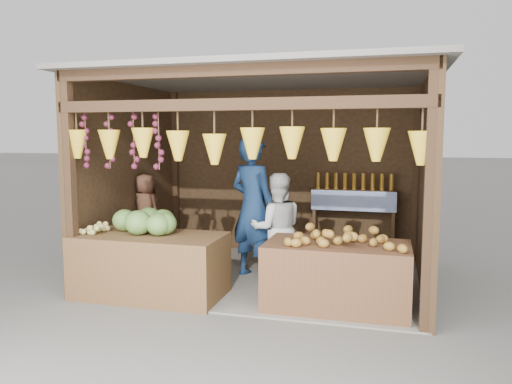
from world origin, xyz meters
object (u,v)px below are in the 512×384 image
counter_right (337,276)px  woman_standing (277,228)px  counter_left (150,265)px  man_standing (253,208)px  vendor_seated (146,209)px

counter_right → woman_standing: 1.19m
counter_left → counter_right: size_ratio=1.12×
man_standing → vendor_seated: (-1.65, 0.17, -0.11)m
woman_standing → vendor_seated: woman_standing is taller
counter_left → vendor_seated: (-0.69, 1.24, 0.46)m
counter_left → counter_right: bearing=3.9°
counter_right → vendor_seated: (-2.86, 1.09, 0.47)m
counter_left → woman_standing: 1.64m
counter_right → woman_standing: bearing=137.8°
man_standing → vendor_seated: bearing=19.0°
woman_standing → man_standing: bearing=-41.7°
counter_right → woman_standing: (-0.85, 0.77, 0.35)m
counter_right → man_standing: bearing=142.7°
woman_standing → counter_left: bearing=16.0°
man_standing → woman_standing: bearing=-178.0°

